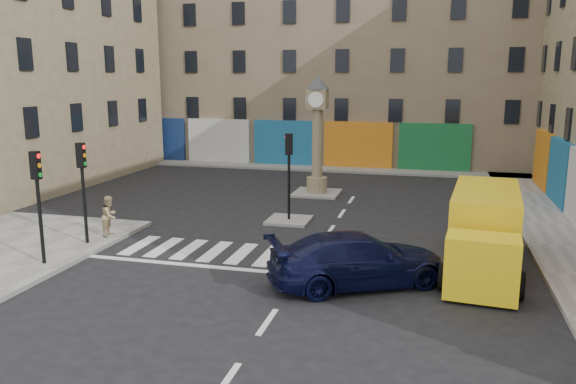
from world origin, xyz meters
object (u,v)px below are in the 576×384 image
at_px(clock_pillar, 317,128).
at_px(traffic_light_island, 289,162).
at_px(navy_sedan, 358,259).
at_px(traffic_light_left_far, 82,177).
at_px(traffic_light_left_near, 38,189).
at_px(yellow_van, 484,230).
at_px(pedestrian_tan, 110,216).

bearing_deg(clock_pillar, traffic_light_island, -90.00).
bearing_deg(navy_sedan, traffic_light_left_far, 53.31).
distance_m(traffic_light_left_near, yellow_van, 14.49).
relative_size(traffic_light_island, navy_sedan, 0.68).
height_order(traffic_light_left_near, traffic_light_left_far, same).
distance_m(yellow_van, pedestrian_tan, 13.65).
bearing_deg(traffic_light_left_near, yellow_van, 14.88).
relative_size(traffic_light_left_near, yellow_van, 0.53).
bearing_deg(navy_sedan, traffic_light_island, 0.82).
xyz_separation_m(traffic_light_left_near, yellow_van, (13.94, 3.70, -1.39)).
bearing_deg(yellow_van, traffic_light_island, 157.20).
xyz_separation_m(navy_sedan, yellow_van, (3.75, 2.67, 0.44)).
xyz_separation_m(traffic_light_left_far, pedestrian_tan, (0.30, 1.10, -1.69)).
xyz_separation_m(traffic_light_island, navy_sedan, (3.89, -6.76, -1.80)).
bearing_deg(traffic_light_left_near, traffic_light_island, 51.07).
bearing_deg(yellow_van, clock_pillar, 132.53).
xyz_separation_m(traffic_light_island, clock_pillar, (0.00, 6.00, 0.96)).
relative_size(traffic_light_left_near, traffic_light_left_far, 1.00).
bearing_deg(yellow_van, pedestrian_tan, -173.76).
distance_m(navy_sedan, pedestrian_tan, 10.19).
bearing_deg(navy_sedan, yellow_van, -83.70).
bearing_deg(traffic_light_island, traffic_light_left_near, -128.93).
height_order(traffic_light_left_near, yellow_van, traffic_light_left_near).
xyz_separation_m(traffic_light_left_near, clock_pillar, (6.30, 13.80, 0.93)).
bearing_deg(pedestrian_tan, traffic_light_island, -58.10).
height_order(traffic_light_island, pedestrian_tan, traffic_light_island).
distance_m(traffic_light_island, navy_sedan, 8.00).
bearing_deg(traffic_light_left_near, traffic_light_left_far, 90.00).
bearing_deg(traffic_light_left_far, navy_sedan, -7.61).
distance_m(traffic_light_left_far, navy_sedan, 10.44).
bearing_deg(clock_pillar, traffic_light_left_near, -114.55).
height_order(traffic_light_left_near, traffic_light_island, traffic_light_left_near).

